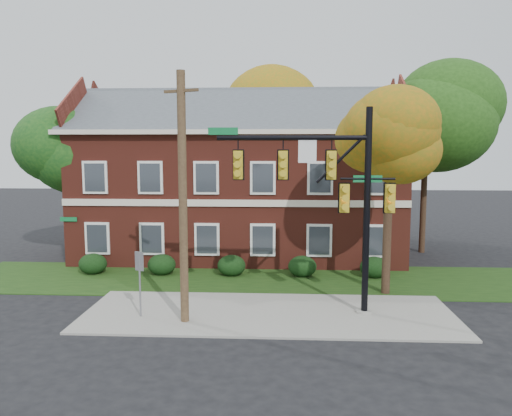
{
  "coord_description": "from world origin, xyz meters",
  "views": [
    {
      "loc": [
        0.5,
        -17.36,
        6.27
      ],
      "look_at": [
        -0.59,
        3.0,
        3.84
      ],
      "focal_mm": 35.0,
      "sensor_mm": 36.0,
      "label": 1
    }
  ],
  "objects_px": {
    "hedge_center": "(231,266)",
    "sign_post": "(140,273)",
    "traffic_signal": "(329,188)",
    "tree_near_right": "(396,139)",
    "hedge_far_right": "(374,267)",
    "apartment_building": "(240,171)",
    "tree_left_rear": "(69,142)",
    "hedge_far_left": "(93,264)",
    "tree_right_rear": "(433,117)",
    "tree_far_rear": "(267,114)",
    "hedge_right": "(302,266)",
    "hedge_left": "(162,265)",
    "utility_pole": "(183,199)"
  },
  "relations": [
    {
      "from": "traffic_signal",
      "to": "utility_pole",
      "type": "distance_m",
      "value": 5.38
    },
    {
      "from": "tree_near_right",
      "to": "traffic_signal",
      "type": "bearing_deg",
      "value": -137.84
    },
    {
      "from": "hedge_far_left",
      "to": "hedge_far_right",
      "type": "bearing_deg",
      "value": 0.0
    },
    {
      "from": "tree_right_rear",
      "to": "traffic_signal",
      "type": "height_order",
      "value": "tree_right_rear"
    },
    {
      "from": "hedge_center",
      "to": "sign_post",
      "type": "bearing_deg",
      "value": -113.27
    },
    {
      "from": "tree_left_rear",
      "to": "hedge_far_left",
      "type": "bearing_deg",
      "value": -56.58
    },
    {
      "from": "hedge_far_right",
      "to": "tree_left_rear",
      "type": "xyz_separation_m",
      "value": [
        -16.73,
        4.14,
        6.16
      ]
    },
    {
      "from": "tree_far_rear",
      "to": "tree_near_right",
      "type": "bearing_deg",
      "value": -69.73
    },
    {
      "from": "traffic_signal",
      "to": "hedge_left",
      "type": "bearing_deg",
      "value": 144.49
    },
    {
      "from": "hedge_right",
      "to": "tree_far_rear",
      "type": "height_order",
      "value": "tree_far_rear"
    },
    {
      "from": "apartment_building",
      "to": "hedge_far_right",
      "type": "height_order",
      "value": "apartment_building"
    },
    {
      "from": "apartment_building",
      "to": "tree_near_right",
      "type": "bearing_deg",
      "value": -48.23
    },
    {
      "from": "apartment_building",
      "to": "tree_right_rear",
      "type": "xyz_separation_m",
      "value": [
        11.31,
        0.86,
        3.13
      ]
    },
    {
      "from": "tree_near_right",
      "to": "utility_pole",
      "type": "bearing_deg",
      "value": -154.23
    },
    {
      "from": "hedge_left",
      "to": "apartment_building",
      "type": "bearing_deg",
      "value": 56.33
    },
    {
      "from": "apartment_building",
      "to": "utility_pole",
      "type": "height_order",
      "value": "apartment_building"
    },
    {
      "from": "tree_near_right",
      "to": "sign_post",
      "type": "xyz_separation_m",
      "value": [
        -9.97,
        -3.54,
        -4.96
      ]
    },
    {
      "from": "hedge_far_right",
      "to": "apartment_building",
      "type": "bearing_deg",
      "value": 143.11
    },
    {
      "from": "hedge_right",
      "to": "tree_left_rear",
      "type": "height_order",
      "value": "tree_left_rear"
    },
    {
      "from": "tree_far_rear",
      "to": "utility_pole",
      "type": "height_order",
      "value": "tree_far_rear"
    },
    {
      "from": "hedge_far_left",
      "to": "hedge_right",
      "type": "relative_size",
      "value": 1.0
    },
    {
      "from": "hedge_center",
      "to": "hedge_far_right",
      "type": "relative_size",
      "value": 1.0
    },
    {
      "from": "hedge_left",
      "to": "tree_right_rear",
      "type": "height_order",
      "value": "tree_right_rear"
    },
    {
      "from": "hedge_left",
      "to": "utility_pole",
      "type": "xyz_separation_m",
      "value": [
        2.5,
        -6.8,
        4.01
      ]
    },
    {
      "from": "hedge_far_left",
      "to": "sign_post",
      "type": "distance_m",
      "value": 7.76
    },
    {
      "from": "sign_post",
      "to": "tree_near_right",
      "type": "bearing_deg",
      "value": 42.52
    },
    {
      "from": "hedge_right",
      "to": "tree_near_right",
      "type": "distance_m",
      "value": 7.72
    },
    {
      "from": "tree_left_rear",
      "to": "utility_pole",
      "type": "height_order",
      "value": "utility_pole"
    },
    {
      "from": "sign_post",
      "to": "hedge_center",
      "type": "bearing_deg",
      "value": 89.7
    },
    {
      "from": "hedge_left",
      "to": "sign_post",
      "type": "distance_m",
      "value": 6.53
    },
    {
      "from": "apartment_building",
      "to": "hedge_far_left",
      "type": "height_order",
      "value": "apartment_building"
    },
    {
      "from": "hedge_left",
      "to": "tree_right_rear",
      "type": "bearing_deg",
      "value": 22.42
    },
    {
      "from": "apartment_building",
      "to": "sign_post",
      "type": "xyz_separation_m",
      "value": [
        -2.74,
        -11.63,
        -3.28
      ]
    },
    {
      "from": "hedge_left",
      "to": "utility_pole",
      "type": "distance_m",
      "value": 8.28
    },
    {
      "from": "hedge_far_left",
      "to": "tree_far_rear",
      "type": "distance_m",
      "value": 17.61
    },
    {
      "from": "apartment_building",
      "to": "tree_left_rear",
      "type": "distance_m",
      "value": 9.94
    },
    {
      "from": "hedge_far_right",
      "to": "tree_far_rear",
      "type": "height_order",
      "value": "tree_far_rear"
    },
    {
      "from": "tree_right_rear",
      "to": "tree_far_rear",
      "type": "bearing_deg",
      "value": 145.0
    },
    {
      "from": "traffic_signal",
      "to": "tree_near_right",
      "type": "bearing_deg",
      "value": 42.3
    },
    {
      "from": "apartment_building",
      "to": "tree_left_rear",
      "type": "height_order",
      "value": "apartment_building"
    },
    {
      "from": "sign_post",
      "to": "traffic_signal",
      "type": "bearing_deg",
      "value": 29.75
    },
    {
      "from": "sign_post",
      "to": "tree_left_rear",
      "type": "bearing_deg",
      "value": 146.59
    },
    {
      "from": "apartment_building",
      "to": "hedge_far_right",
      "type": "bearing_deg",
      "value": -36.89
    },
    {
      "from": "hedge_far_right",
      "to": "tree_left_rear",
      "type": "bearing_deg",
      "value": 166.11
    },
    {
      "from": "hedge_left",
      "to": "tree_far_rear",
      "type": "bearing_deg",
      "value": 69.71
    },
    {
      "from": "tree_near_right",
      "to": "traffic_signal",
      "type": "height_order",
      "value": "tree_near_right"
    },
    {
      "from": "hedge_center",
      "to": "hedge_right",
      "type": "height_order",
      "value": "same"
    },
    {
      "from": "tree_near_right",
      "to": "tree_left_rear",
      "type": "distance_m",
      "value": 18.33
    },
    {
      "from": "hedge_center",
      "to": "traffic_signal",
      "type": "distance_m",
      "value": 8.2
    },
    {
      "from": "tree_left_rear",
      "to": "tree_far_rear",
      "type": "height_order",
      "value": "tree_far_rear"
    }
  ]
}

